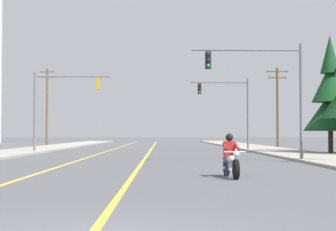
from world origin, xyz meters
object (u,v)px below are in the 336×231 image
utility_pole_left_far (47,104)px  traffic_signal_mid_right (231,103)px  conifer_tree_right_verge_far (330,99)px  traffic_signal_near_right (269,82)px  traffic_signal_near_left (57,98)px  motorcycle_with_rider (231,160)px  utility_pole_right_far (277,104)px

utility_pole_left_far → traffic_signal_mid_right: bearing=-45.9°
utility_pole_left_far → conifer_tree_right_verge_far: utility_pole_left_far is taller
traffic_signal_near_right → traffic_signal_near_left: (-13.68, 13.67, -0.00)m
motorcycle_with_rider → utility_pole_left_far: (-16.37, 49.73, 4.45)m
traffic_signal_near_left → utility_pole_right_far: bearing=38.3°
traffic_signal_near_right → traffic_signal_mid_right: 18.49m
motorcycle_with_rider → utility_pole_right_far: utility_pole_right_far is taller
traffic_signal_mid_right → utility_pole_right_far: size_ratio=0.73×
utility_pole_right_far → utility_pole_left_far: size_ratio=0.90×
traffic_signal_near_left → conifer_tree_right_verge_far: 20.83m
utility_pole_right_far → conifer_tree_right_verge_far: conifer_tree_right_verge_far is taller
traffic_signal_mid_right → conifer_tree_right_verge_far: size_ratio=0.69×
motorcycle_with_rider → traffic_signal_near_right: (3.32, 10.59, 3.57)m
traffic_signal_near_right → conifer_tree_right_verge_far: 14.70m
traffic_signal_near_left → conifer_tree_right_verge_far: (20.82, -0.82, -0.05)m
traffic_signal_near_right → conifer_tree_right_verge_far: conifer_tree_right_verge_far is taller
motorcycle_with_rider → utility_pole_right_far: (9.94, 40.27, 3.99)m
traffic_signal_near_left → traffic_signal_mid_right: 14.82m
traffic_signal_mid_right → conifer_tree_right_verge_far: 8.83m
traffic_signal_near_left → conifer_tree_right_verge_far: conifer_tree_right_verge_far is taller
motorcycle_with_rider → utility_pole_left_far: size_ratio=0.23×
utility_pole_left_far → conifer_tree_right_verge_far: bearing=-44.4°
traffic_signal_mid_right → utility_pole_left_far: (-20.03, 20.66, 0.94)m
traffic_signal_near_right → utility_pole_right_far: utility_pole_right_far is taller
motorcycle_with_rider → conifer_tree_right_verge_far: (10.45, 23.44, 3.51)m
motorcycle_with_rider → traffic_signal_near_left: bearing=113.1°
motorcycle_with_rider → traffic_signal_near_right: 11.66m
traffic_signal_mid_right → traffic_signal_near_left: bearing=-161.0°
motorcycle_with_rider → traffic_signal_near_left: traffic_signal_near_left is taller
motorcycle_with_rider → utility_pole_right_far: 41.67m
traffic_signal_near_left → utility_pole_left_far: size_ratio=0.66×
traffic_signal_near_right → traffic_signal_mid_right: (0.34, 18.49, -0.05)m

